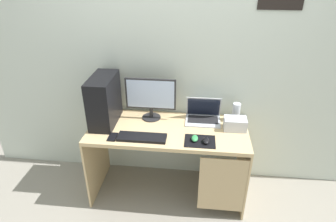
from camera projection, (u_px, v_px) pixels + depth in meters
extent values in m
plane|color=gray|center=(168.00, 190.00, 3.00)|extent=(8.00, 8.00, 0.00)
cube|color=beige|center=(172.00, 58.00, 2.70)|extent=(4.00, 0.04, 2.60)
cube|color=tan|center=(168.00, 130.00, 2.66)|extent=(1.44, 0.63, 0.03)
cube|color=tan|center=(97.00, 158.00, 2.90)|extent=(0.02, 0.63, 0.71)
cube|color=tan|center=(242.00, 168.00, 2.77)|extent=(0.02, 0.63, 0.71)
cube|color=tan|center=(222.00, 186.00, 2.50)|extent=(0.40, 0.01, 0.57)
cube|color=black|center=(104.00, 100.00, 2.64)|extent=(0.21, 0.43, 0.45)
cylinder|color=#232326|center=(151.00, 117.00, 2.82)|extent=(0.18, 0.18, 0.01)
cylinder|color=#232326|center=(151.00, 112.00, 2.79)|extent=(0.04, 0.04, 0.10)
cube|color=#232326|center=(151.00, 94.00, 2.69)|extent=(0.47, 0.02, 0.30)
cube|color=#B2C6EA|center=(150.00, 94.00, 2.68)|extent=(0.44, 0.00, 0.27)
cube|color=#B7BCC6|center=(203.00, 121.00, 2.75)|extent=(0.33, 0.23, 0.01)
cube|color=black|center=(203.00, 120.00, 2.76)|extent=(0.29, 0.15, 0.00)
cube|color=#B7BCC6|center=(204.00, 107.00, 2.77)|extent=(0.33, 0.07, 0.22)
cube|color=black|center=(204.00, 107.00, 2.76)|extent=(0.30, 0.06, 0.19)
cylinder|color=#B7BCC6|center=(236.00, 112.00, 2.74)|extent=(0.07, 0.07, 0.18)
cube|color=#B7BCC6|center=(235.00, 124.00, 2.61)|extent=(0.20, 0.14, 0.11)
cube|color=black|center=(142.00, 137.00, 2.50)|extent=(0.42, 0.14, 0.02)
cube|color=black|center=(200.00, 141.00, 2.46)|extent=(0.26, 0.20, 0.00)
ellipsoid|color=#338C4C|center=(195.00, 138.00, 2.47)|extent=(0.06, 0.10, 0.03)
ellipsoid|color=black|center=(206.00, 141.00, 2.44)|extent=(0.06, 0.10, 0.03)
cube|color=black|center=(113.00, 137.00, 2.52)|extent=(0.07, 0.13, 0.01)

